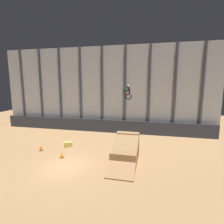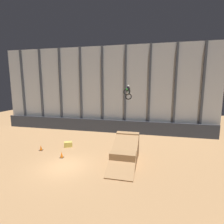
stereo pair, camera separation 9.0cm
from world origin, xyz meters
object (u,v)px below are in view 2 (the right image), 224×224
Objects in this scene: dirt_ramp at (125,152)px; hay_bale_trackside at (68,144)px; rider_bike_solo at (128,92)px; traffic_cone_near_ramp at (41,148)px; traffic_cone_arena_edge at (62,155)px.

dirt_ramp reaches higher than hay_bale_trackside.
rider_bike_solo is at bearing 15.00° from hay_bale_trackside.
dirt_ramp reaches higher than traffic_cone_near_ramp.
traffic_cone_near_ramp reaches higher than hay_bale_trackside.
dirt_ramp is 9.21m from traffic_cone_near_ramp.
dirt_ramp is 6.57m from rider_bike_solo.
traffic_cone_near_ramp is (-9.18, 0.47, -0.54)m from dirt_ramp.
traffic_cone_arena_edge is at bearing -173.19° from dirt_ramp.
rider_bike_solo is 8.89m from hay_bale_trackside.
traffic_cone_near_ramp is 0.54× the size of hay_bale_trackside.
traffic_cone_near_ramp is 1.00× the size of traffic_cone_arena_edge.
rider_bike_solo reaches higher than hay_bale_trackside.
dirt_ramp is 3.08× the size of rider_bike_solo.
hay_bale_trackside is at bearing 105.03° from traffic_cone_arena_edge.
traffic_cone_near_ramp and traffic_cone_arena_edge have the same top height.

